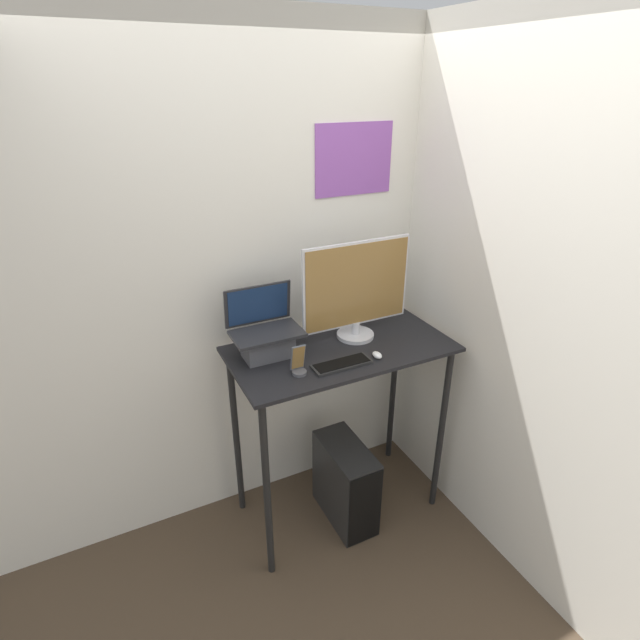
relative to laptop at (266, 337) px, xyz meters
The scene contains 10 objects.
ground_plane 1.28m from the laptop, 46.58° to the right, with size 12.00×12.00×0.00m, color #473828.
wall_back 0.47m from the laptop, 37.22° to the left, with size 6.00×0.06×2.60m.
wall_side_right 1.09m from the laptop, 20.71° to the right, with size 0.05×6.00×2.60m.
desk 0.46m from the laptop, 14.88° to the right, with size 1.13×0.57×1.07m.
laptop is the anchor object (origin of this frame).
monitor 0.51m from the laptop, ahead, with size 0.60×0.20×0.52m.
keyboard 0.39m from the laptop, 42.23° to the right, with size 0.29×0.10×0.02m.
mouse 0.55m from the laptop, 29.28° to the right, with size 0.04×0.06×0.03m.
cell_phone 0.24m from the laptop, 72.82° to the right, with size 0.07×0.07×0.15m.
computer_tower 1.01m from the laptop, 26.41° to the right, with size 0.21×0.44×0.49m.
Camera 1 is at (-1.08, -1.65, 2.30)m, focal length 28.00 mm.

